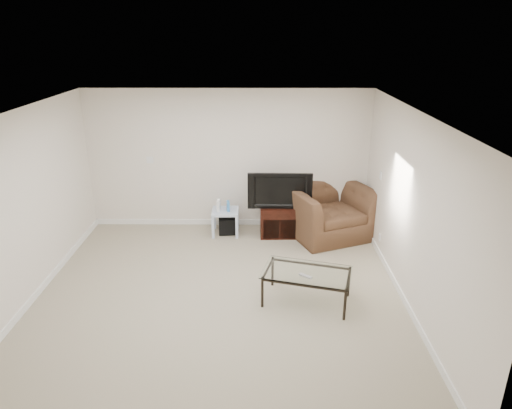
{
  "coord_description": "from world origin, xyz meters",
  "views": [
    {
      "loc": [
        0.54,
        -5.36,
        3.43
      ],
      "look_at": [
        0.5,
        1.2,
        0.9
      ],
      "focal_mm": 32.0,
      "sensor_mm": 36.0,
      "label": 1
    }
  ],
  "objects_px": {
    "recliner": "(330,204)",
    "coffee_table": "(306,287)",
    "tv_stand": "(279,220)",
    "television": "(280,189)",
    "subwoofer": "(227,225)",
    "side_table": "(225,222)"
  },
  "relations": [
    {
      "from": "television",
      "to": "side_table",
      "type": "bearing_deg",
      "value": 176.5
    },
    {
      "from": "television",
      "to": "recliner",
      "type": "distance_m",
      "value": 0.92
    },
    {
      "from": "subwoofer",
      "to": "tv_stand",
      "type": "bearing_deg",
      "value": -3.97
    },
    {
      "from": "recliner",
      "to": "coffee_table",
      "type": "xyz_separation_m",
      "value": [
        -0.59,
        -2.14,
        -0.37
      ]
    },
    {
      "from": "side_table",
      "to": "subwoofer",
      "type": "xyz_separation_m",
      "value": [
        0.03,
        0.02,
        -0.06
      ]
    },
    {
      "from": "tv_stand",
      "to": "television",
      "type": "bearing_deg",
      "value": -90.0
    },
    {
      "from": "side_table",
      "to": "recliner",
      "type": "xyz_separation_m",
      "value": [
        1.83,
        -0.04,
        0.37
      ]
    },
    {
      "from": "tv_stand",
      "to": "side_table",
      "type": "height_order",
      "value": "tv_stand"
    },
    {
      "from": "side_table",
      "to": "coffee_table",
      "type": "distance_m",
      "value": 2.51
    },
    {
      "from": "coffee_table",
      "to": "television",
      "type": "bearing_deg",
      "value": 97.55
    },
    {
      "from": "subwoofer",
      "to": "coffee_table",
      "type": "xyz_separation_m",
      "value": [
        1.2,
        -2.2,
        0.07
      ]
    },
    {
      "from": "television",
      "to": "subwoofer",
      "type": "height_order",
      "value": "television"
    },
    {
      "from": "television",
      "to": "coffee_table",
      "type": "bearing_deg",
      "value": -81.58
    },
    {
      "from": "tv_stand",
      "to": "subwoofer",
      "type": "xyz_separation_m",
      "value": [
        -0.92,
        0.06,
        -0.12
      ]
    },
    {
      "from": "recliner",
      "to": "television",
      "type": "bearing_deg",
      "value": 159.61
    },
    {
      "from": "tv_stand",
      "to": "subwoofer",
      "type": "bearing_deg",
      "value": 174.35
    },
    {
      "from": "tv_stand",
      "to": "side_table",
      "type": "bearing_deg",
      "value": 175.61
    },
    {
      "from": "tv_stand",
      "to": "recliner",
      "type": "height_order",
      "value": "recliner"
    },
    {
      "from": "coffee_table",
      "to": "subwoofer",
      "type": "bearing_deg",
      "value": 118.66
    },
    {
      "from": "television",
      "to": "recliner",
      "type": "height_order",
      "value": "television"
    },
    {
      "from": "subwoofer",
      "to": "side_table",
      "type": "bearing_deg",
      "value": -145.09
    },
    {
      "from": "television",
      "to": "side_table",
      "type": "xyz_separation_m",
      "value": [
        -0.95,
        0.07,
        -0.65
      ]
    }
  ]
}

